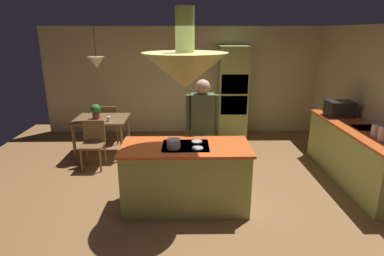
% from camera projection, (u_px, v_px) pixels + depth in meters
% --- Properties ---
extents(ground, '(8.16, 8.16, 0.00)m').
position_uv_depth(ground, '(186.00, 199.00, 4.84)').
color(ground, olive).
extents(wall_back, '(6.80, 0.10, 2.55)m').
position_uv_depth(wall_back, '(186.00, 81.00, 7.77)').
color(wall_back, beige).
rests_on(wall_back, ground).
extents(kitchen_island, '(1.78, 0.84, 0.95)m').
position_uv_depth(kitchen_island, '(186.00, 176.00, 4.51)').
color(kitchen_island, '#A8B259').
rests_on(kitchen_island, ground).
extents(counter_run_right, '(0.73, 2.52, 0.93)m').
position_uv_depth(counter_run_right, '(356.00, 154.00, 5.32)').
color(counter_run_right, '#A8B259').
rests_on(counter_run_right, ground).
extents(oven_tower, '(0.66, 0.62, 2.12)m').
position_uv_depth(oven_tower, '(233.00, 92.00, 7.46)').
color(oven_tower, '#A8B259').
rests_on(oven_tower, ground).
extents(dining_table, '(1.03, 0.87, 0.76)m').
position_uv_depth(dining_table, '(102.00, 123.00, 6.43)').
color(dining_table, brown).
rests_on(dining_table, ground).
extents(person_at_island, '(0.53, 0.23, 1.74)m').
position_uv_depth(person_at_island, '(202.00, 126.00, 5.02)').
color(person_at_island, tan).
rests_on(person_at_island, ground).
extents(range_hood, '(1.10, 1.10, 1.00)m').
position_uv_depth(range_hood, '(185.00, 68.00, 4.07)').
color(range_hood, '#A8B259').
extents(pendant_light_over_table, '(0.32, 0.32, 0.82)m').
position_uv_depth(pendant_light_over_table, '(96.00, 63.00, 6.08)').
color(pendant_light_over_table, beige).
extents(chair_facing_island, '(0.40, 0.40, 0.87)m').
position_uv_depth(chair_facing_island, '(93.00, 141.00, 5.85)').
color(chair_facing_island, brown).
rests_on(chair_facing_island, ground).
extents(chair_by_back_wall, '(0.40, 0.40, 0.87)m').
position_uv_depth(chair_by_back_wall, '(110.00, 122.00, 7.10)').
color(chair_by_back_wall, brown).
rests_on(chair_by_back_wall, ground).
extents(potted_plant_on_table, '(0.20, 0.20, 0.30)m').
position_uv_depth(potted_plant_on_table, '(96.00, 111.00, 6.30)').
color(potted_plant_on_table, '#99382D').
rests_on(potted_plant_on_table, dining_table).
extents(cup_on_table, '(0.07, 0.07, 0.09)m').
position_uv_depth(cup_on_table, '(109.00, 119.00, 6.19)').
color(cup_on_table, white).
rests_on(cup_on_table, dining_table).
extents(canister_flour, '(0.13, 0.13, 0.20)m').
position_uv_depth(canister_flour, '(383.00, 133.00, 4.57)').
color(canister_flour, silver).
rests_on(canister_flour, counter_run_right).
extents(canister_sugar, '(0.13, 0.13, 0.18)m').
position_uv_depth(canister_sugar, '(376.00, 130.00, 4.74)').
color(canister_sugar, silver).
rests_on(canister_sugar, counter_run_right).
extents(microwave_on_counter, '(0.46, 0.36, 0.28)m').
position_uv_depth(microwave_on_counter, '(340.00, 109.00, 5.86)').
color(microwave_on_counter, '#232326').
rests_on(microwave_on_counter, counter_run_right).
extents(cooking_pot_on_cooktop, '(0.18, 0.18, 0.12)m').
position_uv_depth(cooking_pot_on_cooktop, '(173.00, 143.00, 4.22)').
color(cooking_pot_on_cooktop, '#B2B2B7').
rests_on(cooking_pot_on_cooktop, kitchen_island).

